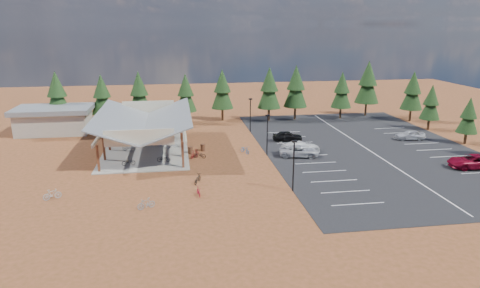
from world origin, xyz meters
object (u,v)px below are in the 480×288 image
(trash_bin_1, at_px, (203,147))
(bike_7, at_px, (171,131))
(bike_15, at_px, (195,154))
(bike_0, at_px, (129,162))
(bike_12, at_px, (198,179))
(bike_16, at_px, (200,155))
(bike_5, at_px, (172,145))
(bike_9, at_px, (52,194))
(bike_4, at_px, (164,159))
(bike_2, at_px, (129,139))
(bike_14, at_px, (245,149))
(car_4, at_px, (287,136))
(bike_3, at_px, (124,133))
(bike_13, at_px, (146,204))
(outbuilding, at_px, (54,120))
(car_6, at_px, (473,161))
(car_2, at_px, (299,151))
(lamp_post_1, at_px, (267,132))
(bike_pavilion, at_px, (145,121))
(lamp_post_2, at_px, (250,113))
(trash_bin_0, at_px, (191,150))
(car_3, at_px, (300,147))
(bike_6, at_px, (156,142))
(car_8, at_px, (410,135))
(lamp_post_0, at_px, (294,162))
(bike_11, at_px, (198,192))
(bike_1, at_px, (129,147))

(trash_bin_1, xyz_separation_m, bike_7, (-4.05, 8.55, 0.16))
(bike_15, bearing_deg, bike_0, 50.71)
(bike_12, relative_size, bike_16, 1.16)
(bike_5, height_order, bike_9, bike_5)
(bike_4, bearing_deg, bike_5, 0.14)
(bike_4, bearing_deg, bike_15, -59.91)
(bike_2, height_order, bike_14, bike_14)
(trash_bin_1, distance_m, car_4, 12.31)
(bike_3, height_order, bike_13, bike_3)
(outbuilding, relative_size, car_6, 2.03)
(bike_13, bearing_deg, car_2, 101.05)
(lamp_post_1, bearing_deg, bike_7, 135.22)
(bike_pavilion, bearing_deg, bike_9, -116.14)
(lamp_post_2, xyz_separation_m, trash_bin_0, (-9.37, -9.88, -2.53))
(bike_9, height_order, car_4, car_4)
(bike_7, relative_size, car_3, 0.33)
(bike_6, bearing_deg, lamp_post_1, -105.34)
(trash_bin_1, bearing_deg, bike_2, 150.68)
(car_8, bearing_deg, lamp_post_1, -72.95)
(bike_16, bearing_deg, car_8, 117.72)
(bike_9, bearing_deg, bike_2, -40.58)
(trash_bin_1, xyz_separation_m, bike_16, (-0.62, -3.11, -0.04))
(bike_4, relative_size, car_3, 0.31)
(lamp_post_0, bearing_deg, bike_9, 176.51)
(lamp_post_2, xyz_separation_m, bike_5, (-11.73, -7.40, -2.40))
(bike_3, bearing_deg, trash_bin_0, -141.63)
(bike_pavilion, distance_m, lamp_post_1, 15.83)
(lamp_post_1, distance_m, bike_7, 16.78)
(bike_0, relative_size, bike_6, 0.84)
(bike_11, xyz_separation_m, bike_14, (6.61, 13.16, 0.03))
(lamp_post_1, height_order, lamp_post_2, same)
(bike_6, bearing_deg, outbuilding, 65.42)
(bike_12, xyz_separation_m, car_4, (13.28, 14.49, 0.26))
(car_2, bearing_deg, bike_16, 94.80)
(bike_pavilion, height_order, lamp_post_0, lamp_post_0)
(bike_9, bearing_deg, bike_7, -51.40)
(lamp_post_0, bearing_deg, car_4, 76.86)
(bike_3, height_order, bike_12, bike_3)
(bike_9, distance_m, car_4, 31.64)
(bike_0, relative_size, bike_9, 0.93)
(lamp_post_1, xyz_separation_m, bike_3, (-18.45, 11.58, -2.37))
(car_3, relative_size, car_4, 1.26)
(car_8, bearing_deg, bike_14, -77.19)
(lamp_post_2, relative_size, bike_2, 3.23)
(car_2, distance_m, car_8, 18.43)
(lamp_post_2, bearing_deg, car_8, -20.17)
(bike_0, bearing_deg, bike_1, -4.40)
(car_4, bearing_deg, bike_14, 129.95)
(car_4, bearing_deg, car_3, -173.37)
(trash_bin_1, relative_size, bike_16, 0.57)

